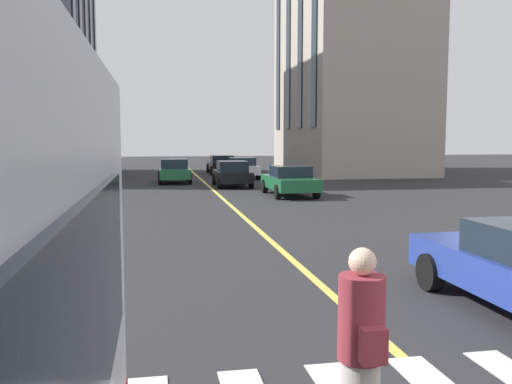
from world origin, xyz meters
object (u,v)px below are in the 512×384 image
pedestrian_near (361,353)px  car_white_oncoming (242,168)px  car_green_far (174,171)px  car_black_parked_b (232,174)px  car_green_parked_a (289,180)px  car_black_near (222,164)px

pedestrian_near → car_white_oncoming: bearing=-7.2°
car_green_far → car_black_parked_b: (-3.27, -3.00, 0.00)m
car_black_parked_b → car_green_far: bearing=42.6°
car_green_far → pedestrian_near: size_ratio=2.25×
car_white_oncoming → pedestrian_near: 31.79m
car_white_oncoming → car_black_parked_b: 6.37m
car_black_parked_b → car_white_oncoming: bearing=-13.5°
car_green_far → car_green_parked_a: 9.77m
pedestrian_near → car_black_parked_b: bearing=-5.6°
car_green_far → pedestrian_near: bearing=-178.9°
car_black_parked_b → pedestrian_near: 25.47m
car_black_near → car_white_oncoming: same height
car_green_far → car_black_parked_b: 4.44m
car_black_near → car_white_oncoming: bearing=-171.7°
car_white_oncoming → car_black_parked_b: car_black_parked_b is taller
car_black_near → car_green_parked_a: bearing=-175.9°
car_black_near → car_green_far: 8.74m
car_black_near → car_green_far: size_ratio=1.13×
pedestrian_near → car_green_parked_a: bearing=-12.3°
car_white_oncoming → car_black_near: bearing=8.3°
car_green_parked_a → car_black_near: bearing=4.1°
car_green_far → car_green_parked_a: size_ratio=0.89×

